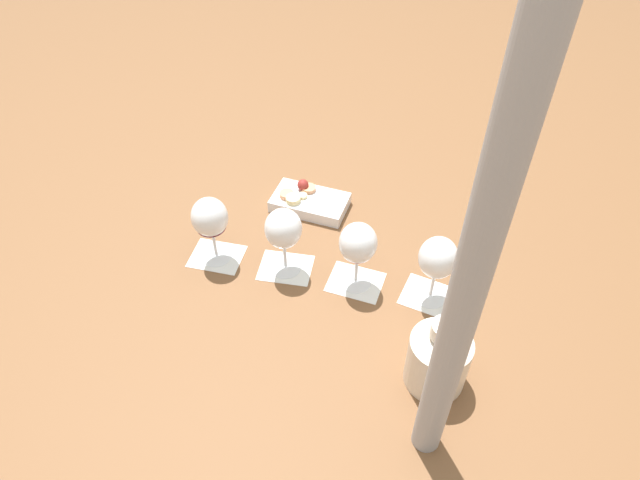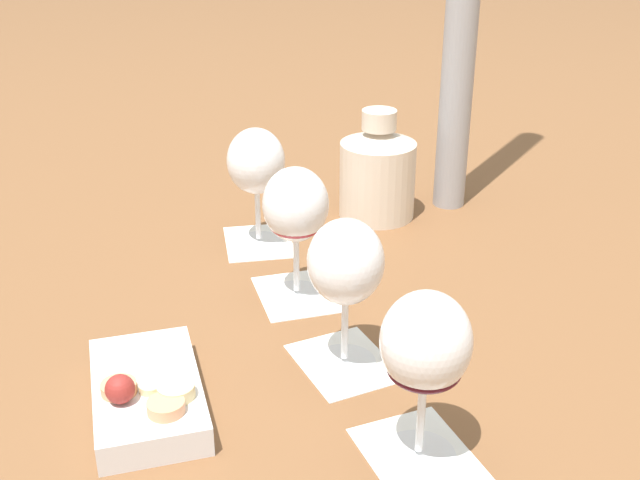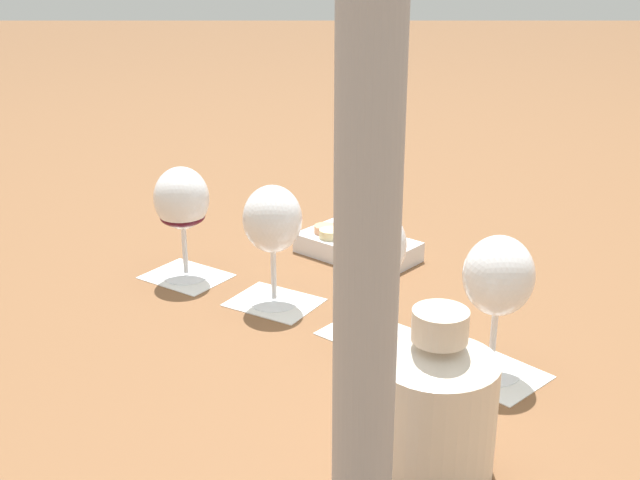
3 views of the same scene
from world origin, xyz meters
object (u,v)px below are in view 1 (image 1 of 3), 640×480
wine_glass_2 (283,231)px  snack_dish (309,201)px  wine_glass_1 (358,246)px  ceramic_vase (439,357)px  wine_glass_3 (210,220)px  wine_glass_0 (438,260)px  umbrella_pole (494,196)px

wine_glass_2 → snack_dish: (0.17, -0.12, -0.09)m
wine_glass_1 → wine_glass_2: same height
snack_dish → ceramic_vase: bearing=-174.8°
wine_glass_1 → snack_dish: bearing=1.9°
wine_glass_3 → snack_dish: (0.08, -0.25, -0.09)m
wine_glass_1 → wine_glass_0: bearing=-125.8°
snack_dish → umbrella_pole: (-0.63, 0.02, 0.53)m
wine_glass_0 → wine_glass_3: size_ratio=1.00×
snack_dish → wine_glass_3: bearing=108.3°
wine_glass_3 → umbrella_pole: 0.74m
wine_glass_3 → ceramic_vase: 0.54m
wine_glass_3 → umbrella_pole: umbrella_pole is taller
wine_glass_3 → ceramic_vase: size_ratio=1.00×
wine_glass_0 → umbrella_pole: umbrella_pole is taller
wine_glass_2 → umbrella_pole: umbrella_pole is taller
wine_glass_0 → wine_glass_1: 0.16m
wine_glass_0 → ceramic_vase: (-0.17, 0.09, -0.04)m
ceramic_vase → snack_dish: 0.54m
wine_glass_1 → snack_dish: size_ratio=0.81×
wine_glass_0 → umbrella_pole: (-0.27, 0.16, 0.44)m
ceramic_vase → umbrella_pole: bearing=144.6°
wine_glass_2 → umbrella_pole: size_ratio=0.15×
wine_glass_1 → umbrella_pole: bearing=175.1°
snack_dish → wine_glass_0: bearing=-158.9°
wine_glass_2 → wine_glass_3: same height
wine_glass_2 → umbrella_pole: bearing=-168.3°
wine_glass_3 → wine_glass_2: bearing=-123.7°
umbrella_pole → snack_dish: bearing=-2.1°
ceramic_vase → snack_dish: (0.53, 0.05, -0.05)m
ceramic_vase → wine_glass_3: bearing=33.7°
wine_glass_0 → wine_glass_1: (0.09, 0.13, -0.00)m
wine_glass_1 → wine_glass_3: (0.18, 0.26, 0.00)m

